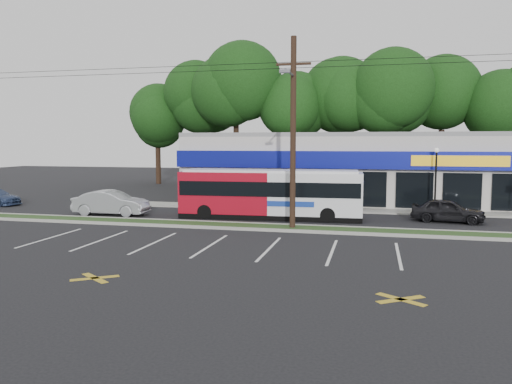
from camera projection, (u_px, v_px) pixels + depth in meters
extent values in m
plane|color=black|center=(233.00, 230.00, 26.14)|extent=(120.00, 120.00, 0.00)
cube|color=#273C18|center=(238.00, 226.00, 27.10)|extent=(40.00, 1.60, 0.12)
cube|color=#9E9E93|center=(234.00, 228.00, 26.28)|extent=(40.00, 0.25, 0.14)
cube|color=#9E9E93|center=(242.00, 223.00, 27.92)|extent=(40.00, 0.25, 0.14)
cube|color=#9E9E93|center=(341.00, 210.00, 33.70)|extent=(32.00, 2.20, 0.10)
cube|color=#B9B3AB|center=(353.00, 168.00, 40.12)|extent=(25.00, 12.00, 5.00)
cube|color=navy|center=(350.00, 160.00, 33.98)|extent=(25.00, 0.50, 1.20)
cube|color=black|center=(349.00, 189.00, 34.36)|extent=(24.00, 0.12, 2.40)
cube|color=yellow|center=(460.00, 161.00, 32.11)|extent=(6.00, 0.06, 0.70)
cube|color=gray|center=(354.00, 135.00, 39.85)|extent=(25.00, 12.00, 0.30)
cylinder|color=black|center=(293.00, 135.00, 25.92)|extent=(0.30, 0.30, 10.00)
cube|color=black|center=(294.00, 64.00, 25.57)|extent=(1.80, 0.12, 0.12)
cylinder|color=#59595E|center=(290.00, 73.00, 24.46)|extent=(0.10, 2.40, 0.10)
cube|color=#59595E|center=(285.00, 71.00, 23.21)|extent=(0.50, 0.25, 0.15)
cylinder|color=black|center=(237.00, 64.00, 26.24)|extent=(50.00, 0.02, 0.02)
cylinder|color=black|center=(237.00, 70.00, 26.27)|extent=(50.00, 0.02, 0.02)
cylinder|color=black|center=(436.00, 183.00, 31.93)|extent=(0.12, 0.12, 4.00)
sphere|color=silver|center=(437.00, 150.00, 31.72)|extent=(0.30, 0.30, 0.30)
cylinder|color=black|center=(158.00, 158.00, 54.71)|extent=(0.56, 0.56, 5.72)
sphere|color=black|center=(157.00, 107.00, 54.15)|extent=(6.76, 6.76, 6.76)
cylinder|color=black|center=(201.00, 159.00, 53.56)|extent=(0.56, 0.56, 5.72)
sphere|color=black|center=(200.00, 106.00, 53.00)|extent=(6.76, 6.76, 6.76)
cylinder|color=black|center=(246.00, 159.00, 52.41)|extent=(0.56, 0.56, 5.72)
sphere|color=black|center=(246.00, 105.00, 51.85)|extent=(6.76, 6.76, 6.76)
cylinder|color=black|center=(293.00, 159.00, 51.26)|extent=(0.56, 0.56, 5.72)
sphere|color=black|center=(293.00, 104.00, 50.70)|extent=(6.76, 6.76, 6.76)
cylinder|color=black|center=(342.00, 160.00, 50.11)|extent=(0.56, 0.56, 5.72)
sphere|color=black|center=(343.00, 103.00, 49.55)|extent=(6.76, 6.76, 6.76)
cylinder|color=black|center=(394.00, 160.00, 48.96)|extent=(0.56, 0.56, 5.72)
sphere|color=black|center=(395.00, 103.00, 48.40)|extent=(6.76, 6.76, 6.76)
cylinder|color=black|center=(448.00, 161.00, 47.81)|extent=(0.56, 0.56, 5.72)
sphere|color=black|center=(450.00, 102.00, 47.25)|extent=(6.76, 6.76, 6.76)
cylinder|color=black|center=(504.00, 161.00, 46.66)|extent=(0.56, 0.56, 5.72)
sphere|color=black|center=(507.00, 101.00, 46.11)|extent=(6.76, 6.76, 6.76)
cube|color=#A30C1D|center=(226.00, 192.00, 30.59)|extent=(5.56, 2.53, 2.50)
cube|color=white|center=(316.00, 193.00, 29.60)|extent=(5.56, 2.53, 2.50)
cube|color=black|center=(270.00, 215.00, 30.23)|extent=(11.01, 2.75, 0.32)
cube|color=black|center=(270.00, 188.00, 30.07)|extent=(10.80, 2.85, 0.86)
cube|color=black|center=(363.00, 192.00, 29.07)|extent=(0.15, 1.93, 1.27)
cube|color=#193899|center=(290.00, 204.00, 28.77)|extent=(2.73, 0.16, 0.32)
cube|color=white|center=(270.00, 171.00, 29.97)|extent=(10.46, 2.54, 0.16)
cylinder|color=black|center=(205.00, 212.00, 29.91)|extent=(0.88, 0.30, 0.87)
cylinder|color=black|center=(214.00, 208.00, 31.90)|extent=(0.88, 0.30, 0.87)
cylinder|color=black|center=(328.00, 215.00, 28.57)|extent=(0.88, 0.30, 0.87)
cylinder|color=black|center=(329.00, 210.00, 30.56)|extent=(0.88, 0.30, 0.87)
imported|color=black|center=(448.00, 210.00, 28.79)|extent=(4.27, 2.32, 1.38)
imported|color=#97999E|center=(111.00, 203.00, 31.52)|extent=(4.81, 1.88, 1.56)
imported|color=beige|center=(351.00, 200.00, 32.97)|extent=(0.68, 0.64, 1.57)
imported|color=silver|center=(345.00, 198.00, 33.00)|extent=(1.09, 0.96, 1.87)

